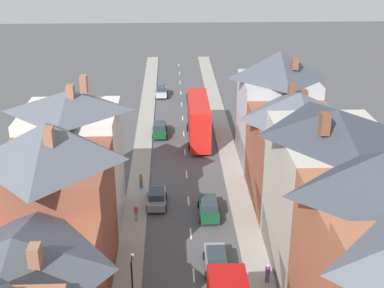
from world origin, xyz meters
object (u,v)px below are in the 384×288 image
Objects in this scene: car_mid_black at (216,260)px; car_parked_left_b at (157,198)px; double_decker_bus_lead at (198,119)px; car_near_blue at (160,129)px; pedestrian_mid_right at (136,212)px; car_parked_left_a at (193,95)px; car_near_silver at (161,91)px; car_parked_right_a at (209,207)px; pedestrian_far_left at (141,180)px; pedestrian_mid_left at (268,272)px.

car_mid_black is 1.01× the size of car_parked_left_b.
car_near_blue is at bearing 158.33° from double_decker_bus_lead.
pedestrian_mid_right reaches higher than car_near_blue.
car_parked_left_b is at bearing 114.97° from car_mid_black.
pedestrian_mid_right is (-6.70, -35.75, 0.23)m from car_parked_left_a.
car_near_silver is 37.39m from car_parked_right_a.
car_parked_left_a is 30.03m from pedestrian_far_left.
double_decker_bus_lead is 14.66m from pedestrian_far_left.
car_near_silver and car_parked_left_b have the same top height.
car_near_blue is (-4.89, 1.94, -1.97)m from double_decker_bus_lead.
double_decker_bus_lead is 6.71× the size of pedestrian_mid_right.
car_near_blue reaches higher than car_near_silver.
car_mid_black is at bearing -48.12° from pedestrian_mid_right.
car_parked_right_a is 11.09m from pedestrian_mid_left.
car_mid_black is 10.04m from pedestrian_mid_right.
pedestrian_mid_left is 14.13m from pedestrian_mid_right.
pedestrian_mid_right is at bearing -94.81° from car_near_blue.
car_parked_right_a is (4.90, -20.46, -0.03)m from car_near_blue.
car_parked_right_a is at bearing 109.72° from pedestrian_mid_left.
pedestrian_mid_left is (8.64, -47.50, 0.21)m from car_near_silver.
car_near_silver is 48.28m from pedestrian_mid_left.
car_parked_left_b is 15.25m from pedestrian_mid_left.
car_mid_black is at bearing -80.36° from car_near_blue.
double_decker_bus_lead is at bearing -75.23° from car_near_silver.
pedestrian_far_left reaches higher than car_near_blue.
pedestrian_mid_right is (-1.80, -37.99, 0.21)m from car_near_silver.
car_parked_right_a is 1.10× the size of car_parked_left_b.
car_parked_right_a is 2.85× the size of pedestrian_far_left.
car_parked_right_a is (0.01, -18.51, -1.99)m from double_decker_bus_lead.
car_near_silver is (-4.89, 18.56, -2.00)m from double_decker_bus_lead.
pedestrian_mid_right is at bearing -172.20° from car_parked_right_a.
pedestrian_far_left is at bearing 116.30° from car_parked_left_b.
pedestrian_far_left is (-6.57, -12.99, -1.78)m from double_decker_bus_lead.
pedestrian_mid_left is at bearing -28.66° from car_mid_black.
double_decker_bus_lead is 2.38× the size of car_near_blue.
car_mid_black is 2.60× the size of pedestrian_mid_left.
pedestrian_mid_right is (-1.80, -3.05, 0.21)m from car_parked_left_b.
car_parked_left_a is at bearing 90.00° from car_mid_black.
pedestrian_mid_left reaches higher than car_near_silver.
car_parked_left_b is (0.00, -18.33, -0.03)m from car_near_blue.
car_parked_left_b is (-4.89, -16.38, -2.00)m from double_decker_bus_lead.
car_parked_left_b is at bearing -90.00° from car_near_blue.
pedestrian_far_left is (-10.32, 15.96, 0.00)m from pedestrian_mid_left.
car_near_blue is at bearing 103.47° from car_parked_right_a.
pedestrian_far_left is at bearing -102.65° from car_parked_left_a.
car_near_silver is 0.93× the size of car_parked_right_a.
car_parked_right_a reaches higher than car_parked_left_a.
car_near_blue is 15.18m from car_parked_left_a.
pedestrian_mid_right is (-1.80, -21.38, 0.18)m from car_near_blue.
car_near_blue is 1.09× the size of car_parked_left_b.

